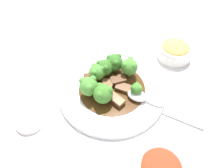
{
  "coord_description": "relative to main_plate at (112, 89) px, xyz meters",
  "views": [
    {
      "loc": [
        0.4,
        -0.08,
        0.51
      ],
      "look_at": [
        0.0,
        0.0,
        0.03
      ],
      "focal_mm": 35.0,
      "sensor_mm": 36.0,
      "label": 1
    }
  ],
  "objects": [
    {
      "name": "broccoli_floret_5",
      "position": [
        0.04,
        -0.03,
        0.04
      ],
      "size": [
        0.05,
        0.05,
        0.06
      ],
      "color": "#7FA84C",
      "rests_on": "main_plate"
    },
    {
      "name": "beef_strip_1",
      "position": [
        -0.02,
        0.02,
        0.02
      ],
      "size": [
        0.03,
        0.05,
        0.02
      ],
      "color": "#56331E",
      "rests_on": "main_plate"
    },
    {
      "name": "side_bowl_appetizer",
      "position": [
        -0.11,
        0.24,
        0.02
      ],
      "size": [
        0.11,
        0.11,
        0.06
      ],
      "color": "white",
      "rests_on": "ground_plane"
    },
    {
      "name": "broccoli_floret_3",
      "position": [
        -0.07,
        0.02,
        0.04
      ],
      "size": [
        0.05,
        0.05,
        0.06
      ],
      "color": "#7FA84C",
      "rests_on": "main_plate"
    },
    {
      "name": "beef_strip_4",
      "position": [
        -0.03,
        -0.06,
        0.02
      ],
      "size": [
        0.06,
        0.04,
        0.02
      ],
      "color": "#56331E",
      "rests_on": "main_plate"
    },
    {
      "name": "broccoli_floret_0",
      "position": [
        0.01,
        -0.07,
        0.04
      ],
      "size": [
        0.05,
        0.05,
        0.06
      ],
      "color": "#8EB756",
      "rests_on": "main_plate"
    },
    {
      "name": "broccoli_floret_2",
      "position": [
        -0.04,
        -0.04,
        0.04
      ],
      "size": [
        0.05,
        0.05,
        0.05
      ],
      "color": "#7FA84C",
      "rests_on": "main_plate"
    },
    {
      "name": "broccoli_floret_4",
      "position": [
        0.04,
        0.06,
        0.03
      ],
      "size": [
        0.03,
        0.03,
        0.04
      ],
      "color": "#8EB756",
      "rests_on": "main_plate"
    },
    {
      "name": "ground_plane",
      "position": [
        0.0,
        0.0,
        -0.01
      ],
      "size": [
        4.0,
        4.0,
        0.0
      ],
      "primitive_type": "plane",
      "color": "silver"
    },
    {
      "name": "main_plate",
      "position": [
        0.0,
        0.0,
        0.0
      ],
      "size": [
        0.32,
        0.32,
        0.02
      ],
      "color": "white",
      "rests_on": "ground_plane"
    },
    {
      "name": "beef_strip_0",
      "position": [
        0.01,
        0.03,
        0.01
      ],
      "size": [
        0.05,
        0.05,
        0.01
      ],
      "color": "brown",
      "rests_on": "main_plate"
    },
    {
      "name": "beef_strip_2",
      "position": [
        0.05,
        0.0,
        0.02
      ],
      "size": [
        0.06,
        0.05,
        0.01
      ],
      "color": "brown",
      "rests_on": "main_plate"
    },
    {
      "name": "paper_napkin",
      "position": [
        -0.22,
        -0.1,
        -0.01
      ],
      "size": [
        0.15,
        0.11,
        0.01
      ],
      "color": "white",
      "rests_on": "ground_plane"
    },
    {
      "name": "serving_spoon",
      "position": [
        0.06,
        0.08,
        0.02
      ],
      "size": [
        0.16,
        0.19,
        0.01
      ],
      "color": "silver",
      "rests_on": "main_plate"
    },
    {
      "name": "beef_strip_3",
      "position": [
        0.0,
        -0.02,
        0.02
      ],
      "size": [
        0.06,
        0.05,
        0.01
      ],
      "color": "brown",
      "rests_on": "main_plate"
    },
    {
      "name": "broccoli_floret_1",
      "position": [
        -0.04,
        0.06,
        0.04
      ],
      "size": [
        0.05,
        0.05,
        0.06
      ],
      "color": "#8EB756",
      "rests_on": "main_plate"
    },
    {
      "name": "sauce_dish",
      "position": [
        0.06,
        -0.24,
        -0.0
      ],
      "size": [
        0.08,
        0.08,
        0.01
      ],
      "color": "white",
      "rests_on": "ground_plane"
    },
    {
      "name": "broccoli_floret_6",
      "position": [
        -0.05,
        -0.01,
        0.04
      ],
      "size": [
        0.05,
        0.05,
        0.06
      ],
      "color": "#7FA84C",
      "rests_on": "main_plate"
    }
  ]
}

